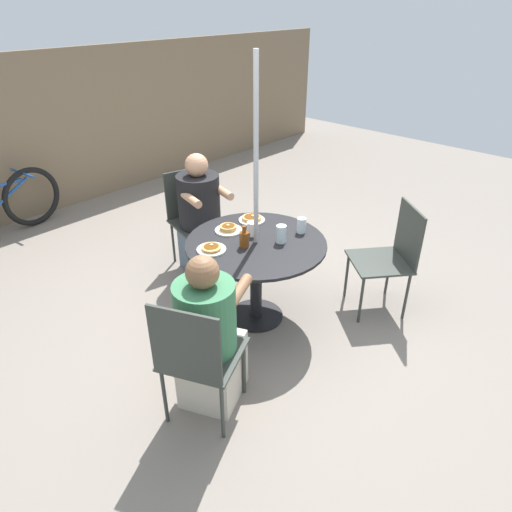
{
  "coord_description": "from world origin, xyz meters",
  "views": [
    {
      "loc": [
        -2.26,
        -2.11,
        2.37
      ],
      "look_at": [
        0.0,
        0.0,
        0.59
      ],
      "focal_mm": 32.0,
      "sensor_mm": 36.0,
      "label": 1
    }
  ],
  "objects": [
    {
      "name": "diner_south",
      "position": [
        0.22,
        0.91,
        0.52
      ],
      "size": [
        0.48,
        0.55,
        1.16
      ],
      "rotation": [
        0.0,
        0.0,
        -3.38
      ],
      "color": "slate",
      "rests_on": "ground"
    },
    {
      "name": "drinking_glass_b",
      "position": [
        0.36,
        -0.15,
        0.77
      ],
      "size": [
        0.07,
        0.07,
        0.12
      ],
      "primitive_type": "cylinder",
      "color": "silver",
      "rests_on": "patio_table"
    },
    {
      "name": "patio_table",
      "position": [
        0.0,
        0.0,
        0.58
      ],
      "size": [
        1.09,
        1.09,
        0.71
      ],
      "color": "black",
      "rests_on": "ground"
    },
    {
      "name": "ground_plane",
      "position": [
        0.0,
        0.0,
        0.0
      ],
      "size": [
        12.0,
        12.0,
        0.0
      ],
      "primitive_type": "plane",
      "color": "gray"
    },
    {
      "name": "pancake_plate_b",
      "position": [
        -0.33,
        0.15,
        0.73
      ],
      "size": [
        0.22,
        0.22,
        0.05
      ],
      "color": "silver",
      "rests_on": "patio_table"
    },
    {
      "name": "back_fence",
      "position": [
        0.0,
        3.37,
        0.92
      ],
      "size": [
        10.0,
        0.06,
        1.84
      ],
      "primitive_type": "cube",
      "color": "#7A664C",
      "rests_on": "ground"
    },
    {
      "name": "coffee_cup",
      "position": [
        0.07,
        0.1,
        0.77
      ],
      "size": [
        0.09,
        0.09,
        0.11
      ],
      "color": "white",
      "rests_on": "patio_table"
    },
    {
      "name": "patio_chair_north",
      "position": [
        -1.02,
        -0.47,
        0.53
      ],
      "size": [
        0.6,
        0.6,
        0.93
      ],
      "rotation": [
        0.0,
        0.0,
        -1.14
      ],
      "color": "#333833",
      "rests_on": "ground"
    },
    {
      "name": "drinking_glass_a",
      "position": [
        0.13,
        -0.14,
        0.78
      ],
      "size": [
        0.08,
        0.08,
        0.14
      ],
      "primitive_type": "cylinder",
      "color": "silver",
      "rests_on": "patio_table"
    },
    {
      "name": "patio_chair_east",
      "position": [
        0.86,
        -0.71,
        0.53
      ],
      "size": [
        0.64,
        0.64,
        0.93
      ],
      "rotation": [
        0.0,
        0.0,
        0.88
      ],
      "color": "#333833",
      "rests_on": "ground"
    },
    {
      "name": "umbrella_pole",
      "position": [
        0.0,
        0.0,
        1.04
      ],
      "size": [
        0.04,
        0.04,
        2.08
      ],
      "primitive_type": "cylinder",
      "color": "#ADADB2",
      "rests_on": "ground"
    },
    {
      "name": "pancake_plate_c",
      "position": [
        -0.02,
        0.29,
        0.73
      ],
      "size": [
        0.22,
        0.22,
        0.06
      ],
      "color": "silver",
      "rests_on": "patio_table"
    },
    {
      "name": "bicycle",
      "position": [
        -0.82,
        3.06,
        0.35
      ],
      "size": [
        1.43,
        0.44,
        0.71
      ],
      "rotation": [
        0.0,
        0.0,
        0.13
      ],
      "color": "black",
      "rests_on": "ground"
    },
    {
      "name": "diner_north",
      "position": [
        -0.85,
        -0.39,
        0.5
      ],
      "size": [
        0.58,
        0.53,
        1.11
      ],
      "rotation": [
        0.0,
        0.0,
        -1.14
      ],
      "color": "beige",
      "rests_on": "ground"
    },
    {
      "name": "pancake_plate_a",
      "position": [
        0.25,
        0.28,
        0.73
      ],
      "size": [
        0.22,
        0.22,
        0.05
      ],
      "color": "silver",
      "rests_on": "patio_table"
    },
    {
      "name": "patio_chair_south",
      "position": [
        0.27,
        1.09,
        0.53
      ],
      "size": [
        0.55,
        0.55,
        0.93
      ],
      "rotation": [
        0.0,
        0.0,
        -3.38
      ],
      "color": "#333833",
      "rests_on": "ground"
    },
    {
      "name": "syrup_bottle",
      "position": [
        -0.11,
        0.01,
        0.78
      ],
      "size": [
        0.1,
        0.07,
        0.17
      ],
      "color": "brown",
      "rests_on": "patio_table"
    }
  ]
}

